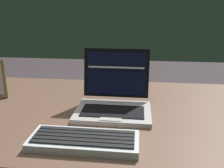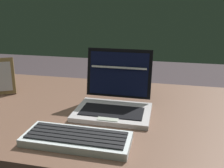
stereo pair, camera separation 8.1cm
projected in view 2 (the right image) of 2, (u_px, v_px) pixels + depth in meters
name	position (u px, v px, depth m)	size (l,w,h in m)	color
desk	(90.00, 130.00, 0.91)	(1.70, 0.68, 0.74)	brown
laptop_front	(115.00, 99.00, 0.85)	(0.26, 0.22, 0.21)	#BDB6B7
external_keyboard	(77.00, 139.00, 0.66)	(0.30, 0.11, 0.03)	silver
photo_frame	(0.00, 77.00, 0.99)	(0.12, 0.09, 0.15)	olive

